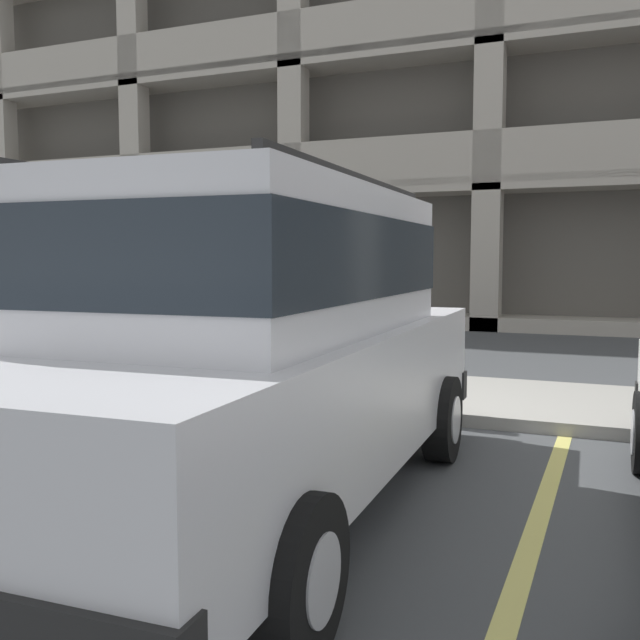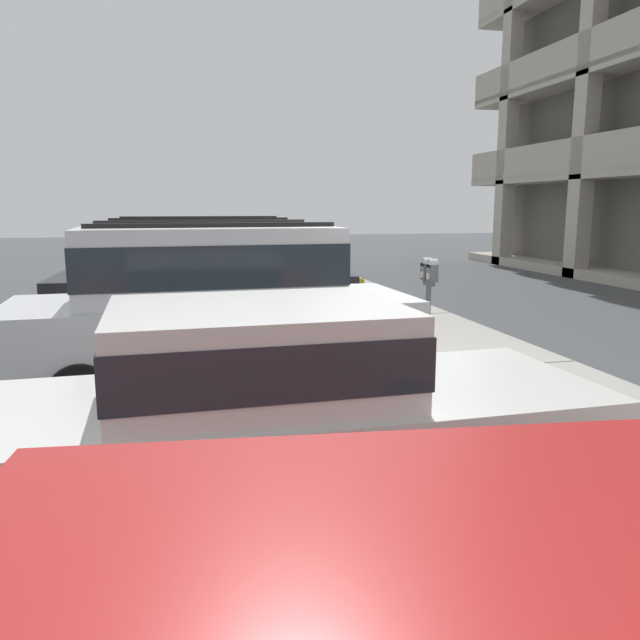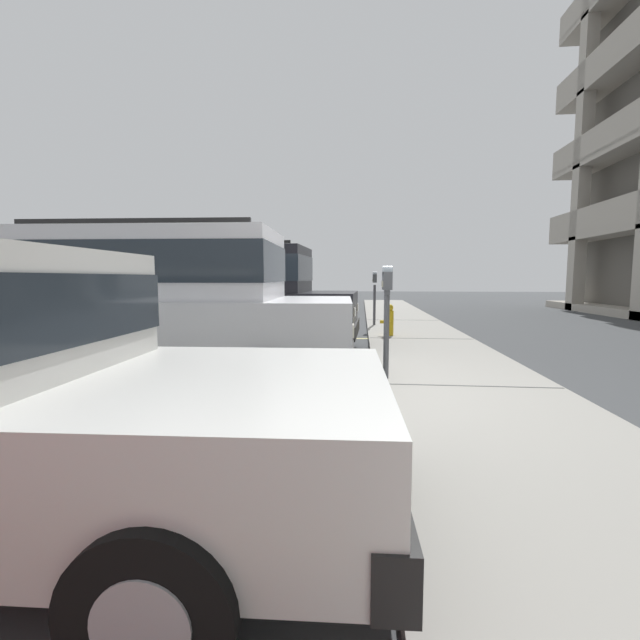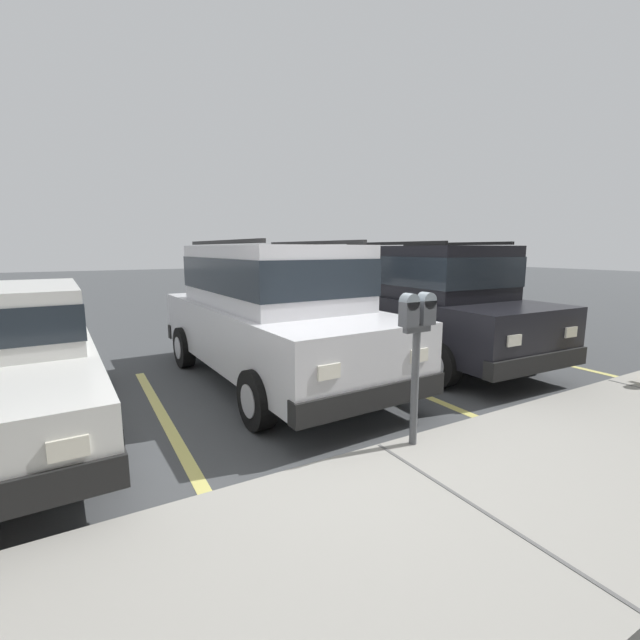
# 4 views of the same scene
# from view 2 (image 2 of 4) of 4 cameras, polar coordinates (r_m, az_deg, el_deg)

# --- Properties ---
(ground_plane) EXTENTS (80.00, 80.00, 0.10)m
(ground_plane) POSITION_cam_2_polar(r_m,az_deg,el_deg) (8.15, 8.16, -5.81)
(ground_plane) COLOR #444749
(sidewalk) EXTENTS (40.00, 2.20, 0.12)m
(sidewalk) POSITION_cam_2_polar(r_m,az_deg,el_deg) (8.66, 16.26, -4.40)
(sidewalk) COLOR #9E9B93
(sidewalk) RESTS_ON ground_plane
(parking_stall_lines) EXTENTS (12.67, 4.80, 0.01)m
(parking_stall_lines) POSITION_cam_2_polar(r_m,az_deg,el_deg) (6.31, 1.27, -10.10)
(parking_stall_lines) COLOR #DBD16B
(parking_stall_lines) RESTS_ON ground_plane
(silver_suv) EXTENTS (2.15, 4.85, 2.03)m
(silver_suv) POSITION_cam_2_polar(r_m,az_deg,el_deg) (7.49, -9.78, 1.62)
(silver_suv) COLOR silver
(silver_suv) RESTS_ON ground_plane
(red_sedan) EXTENTS (2.13, 4.84, 2.03)m
(red_sedan) POSITION_cam_2_polar(r_m,az_deg,el_deg) (10.31, -10.59, 3.98)
(red_sedan) COLOR black
(red_sedan) RESTS_ON ground_plane
(dark_hatchback) EXTENTS (1.95, 4.54, 1.54)m
(dark_hatchback) POSITION_cam_2_polar(r_m,az_deg,el_deg) (4.51, -3.34, -7.57)
(dark_hatchback) COLOR silver
(dark_hatchback) RESTS_ON ground_plane
(parking_meter_near) EXTENTS (0.35, 0.12, 1.42)m
(parking_meter_near) POSITION_cam_2_polar(r_m,az_deg,el_deg) (8.30, 9.91, 3.11)
(parking_meter_near) COLOR #595B60
(parking_meter_near) RESTS_ON sidewalk
(parking_meter_far) EXTENTS (0.15, 0.12, 1.44)m
(parking_meter_far) POSITION_cam_2_polar(r_m,az_deg,el_deg) (14.28, 0.25, 5.83)
(parking_meter_far) COLOR #47474C
(parking_meter_far) RESTS_ON sidewalk
(fire_hydrant) EXTENTS (0.30, 0.30, 0.70)m
(fire_hydrant) POSITION_cam_2_polar(r_m,az_deg,el_deg) (12.38, 3.65, 2.27)
(fire_hydrant) COLOR gold
(fire_hydrant) RESTS_ON sidewalk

